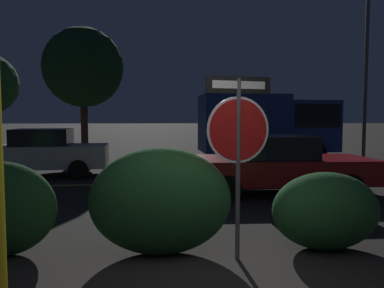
{
  "coord_description": "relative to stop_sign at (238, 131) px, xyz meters",
  "views": [
    {
      "loc": [
        -0.59,
        -3.41,
        1.87
      ],
      "look_at": [
        0.07,
        4.34,
        1.33
      ],
      "focal_mm": 35.0,
      "sensor_mm": 36.0,
      "label": 1
    }
  ],
  "objects": [
    {
      "name": "street_lamp",
      "position": [
        7.98,
        11.01,
        2.99
      ],
      "size": [
        0.38,
        0.38,
        7.99
      ],
      "color": "#4C4C51",
      "rests_on": "ground_plane"
    },
    {
      "name": "road_center_stripe",
      "position": [
        -0.42,
        5.8,
        -1.71
      ],
      "size": [
        33.06,
        0.12,
        0.01
      ],
      "primitive_type": "cube",
      "color": "gold",
      "rests_on": "ground_plane"
    },
    {
      "name": "passing_car_2",
      "position": [
        1.9,
        4.28,
        -0.99
      ],
      "size": [
        4.68,
        2.16,
        1.44
      ],
      "rotation": [
        0.0,
        0.0,
        -1.6
      ],
      "color": "maroon",
      "rests_on": "ground_plane"
    },
    {
      "name": "hedge_bush_2",
      "position": [
        -1.01,
        0.28,
        -0.97
      ],
      "size": [
        1.95,
        0.93,
        1.47
      ],
      "primitive_type": "ellipsoid",
      "color": "#1E4C23",
      "rests_on": "ground_plane"
    },
    {
      "name": "hedge_bush_3",
      "position": [
        1.33,
        0.28,
        -1.15
      ],
      "size": [
        1.54,
        0.99,
        1.11
      ],
      "primitive_type": "ellipsoid",
      "color": "#1E4C23",
      "rests_on": "ground_plane"
    },
    {
      "name": "delivery_truck",
      "position": [
        3.91,
        11.63,
        -0.08
      ],
      "size": [
        6.07,
        2.71,
        2.89
      ],
      "rotation": [
        0.0,
        0.0,
        -1.53
      ],
      "color": "navy",
      "rests_on": "ground_plane"
    },
    {
      "name": "passing_car_1",
      "position": [
        -4.89,
        7.57,
        -0.95
      ],
      "size": [
        4.48,
        2.08,
        1.53
      ],
      "rotation": [
        0.0,
        0.0,
        1.64
      ],
      "color": "silver",
      "rests_on": "ground_plane"
    },
    {
      "name": "stop_sign",
      "position": [
        0.0,
        0.0,
        0.0
      ],
      "size": [
        0.88,
        0.2,
        2.41
      ],
      "rotation": [
        0.0,
        0.0,
        0.2
      ],
      "color": "#4C4C51",
      "rests_on": "ground_plane"
    },
    {
      "name": "tree_0",
      "position": [
        -4.46,
        12.64,
        2.44
      ],
      "size": [
        3.59,
        3.59,
        5.95
      ],
      "color": "#422D1E",
      "rests_on": "ground_plane"
    }
  ]
}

